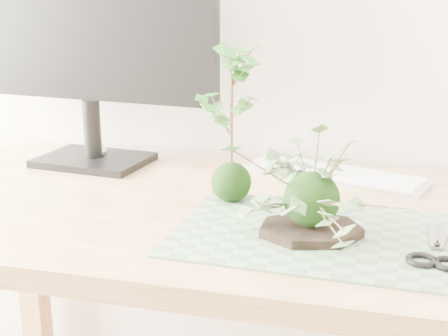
{
  "coord_description": "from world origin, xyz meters",
  "views": [
    {
      "loc": [
        0.26,
        0.14,
        1.14
      ],
      "look_at": [
        0.0,
        1.14,
        0.84
      ],
      "focal_mm": 50.0,
      "sensor_mm": 36.0,
      "label": 1
    }
  ],
  "objects_px": {
    "ivy_kokedama": "(313,174)",
    "keyboard": "(335,173)",
    "maple_kokedama": "(232,85)",
    "desk": "(283,253)",
    "monitor": "(88,27)"
  },
  "relations": [
    {
      "from": "ivy_kokedama",
      "to": "keyboard",
      "type": "distance_m",
      "value": 0.37
    },
    {
      "from": "maple_kokedama",
      "to": "desk",
      "type": "bearing_deg",
      "value": -11.78
    },
    {
      "from": "ivy_kokedama",
      "to": "maple_kokedama",
      "type": "distance_m",
      "value": 0.25
    },
    {
      "from": "ivy_kokedama",
      "to": "monitor",
      "type": "height_order",
      "value": "monitor"
    },
    {
      "from": "maple_kokedama",
      "to": "monitor",
      "type": "relative_size",
      "value": 0.52
    },
    {
      "from": "ivy_kokedama",
      "to": "keyboard",
      "type": "relative_size",
      "value": 0.73
    },
    {
      "from": "keyboard",
      "to": "maple_kokedama",
      "type": "bearing_deg",
      "value": -110.48
    },
    {
      "from": "desk",
      "to": "maple_kokedama",
      "type": "xyz_separation_m",
      "value": [
        -0.11,
        0.02,
        0.32
      ]
    },
    {
      "from": "ivy_kokedama",
      "to": "monitor",
      "type": "bearing_deg",
      "value": 149.02
    },
    {
      "from": "desk",
      "to": "maple_kokedama",
      "type": "bearing_deg",
      "value": 168.22
    },
    {
      "from": "monitor",
      "to": "ivy_kokedama",
      "type": "bearing_deg",
      "value": -24.94
    },
    {
      "from": "monitor",
      "to": "maple_kokedama",
      "type": "bearing_deg",
      "value": -20.63
    },
    {
      "from": "monitor",
      "to": "desk",
      "type": "bearing_deg",
      "value": -17.56
    },
    {
      "from": "maple_kokedama",
      "to": "keyboard",
      "type": "bearing_deg",
      "value": 50.73
    },
    {
      "from": "desk",
      "to": "keyboard",
      "type": "height_order",
      "value": "keyboard"
    }
  ]
}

